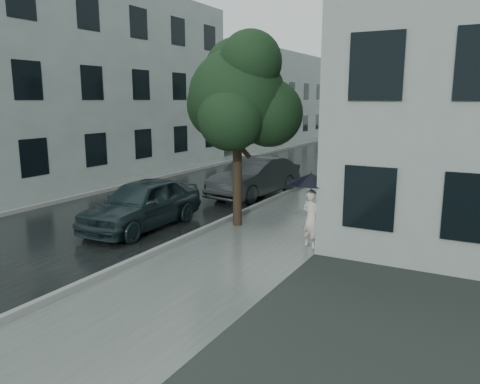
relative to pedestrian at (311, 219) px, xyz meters
The scene contains 14 objects.
ground 2.74m from the pedestrian, 130.36° to the right, with size 120.00×120.00×0.00m, color black.
sidewalk 10.13m from the pedestrian, 98.25° to the left, with size 3.50×60.00×0.01m, color slate.
kerb_near 10.55m from the pedestrian, 108.13° to the left, with size 0.15×60.00×0.15m, color slate.
asphalt_road 12.10m from the pedestrian, 124.12° to the left, with size 6.85×60.00×0.00m, color black.
kerb_far 14.36m from the pedestrian, 135.78° to the left, with size 0.15×60.00×0.15m, color slate.
sidewalk_far 15.03m from the pedestrian, 138.24° to the left, with size 1.70×60.00×0.01m, color #4C5451.
building_far_a 17.06m from the pedestrian, 158.80° to the left, with size 7.02×20.00×9.50m.
building_far_b 32.15m from the pedestrian, 118.92° to the left, with size 7.02×18.00×8.00m.
pedestrian is the anchor object (origin of this frame).
umbrella 1.08m from the pedestrian, 112.66° to the right, with size 1.51×1.51×1.11m.
street_tree 4.38m from the pedestrian, 157.54° to the left, with size 3.81×3.46×5.83m.
lamp_post 11.14m from the pedestrian, 104.82° to the left, with size 0.83×0.42×5.44m.
car_near 5.23m from the pedestrian, behind, with size 1.78×4.41×1.50m, color #1A282C.
car_far 6.83m from the pedestrian, 129.14° to the left, with size 1.64×4.70×1.55m, color #272A2D.
Camera 1 is at (5.73, -9.42, 3.88)m, focal length 35.00 mm.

